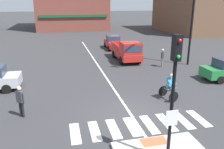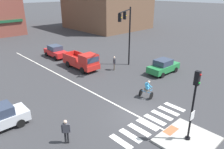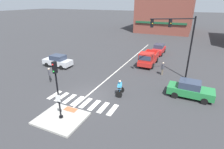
{
  "view_description": "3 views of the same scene",
  "coord_description": "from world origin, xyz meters",
  "px_view_note": "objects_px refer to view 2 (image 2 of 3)",
  "views": [
    {
      "loc": [
        -3.58,
        -10.45,
        5.66
      ],
      "look_at": [
        -0.57,
        2.54,
        1.48
      ],
      "focal_mm": 37.06,
      "sensor_mm": 36.0,
      "label": 1
    },
    {
      "loc": [
        -11.03,
        -8.72,
        8.92
      ],
      "look_at": [
        0.93,
        3.98,
        1.97
      ],
      "focal_mm": 34.29,
      "sensor_mm": 36.0,
      "label": 2
    },
    {
      "loc": [
        8.47,
        -12.9,
        8.59
      ],
      "look_at": [
        1.04,
        3.29,
        1.22
      ],
      "focal_mm": 28.83,
      "sensor_mm": 36.0,
      "label": 3
    }
  ],
  "objects_px": {
    "pedestrian_waiting_far_side": "(114,62)",
    "car_green_cross_right": "(163,66)",
    "car_red_eastbound_distant": "(56,51)",
    "pedestrian_at_curb_left": "(66,130)",
    "cyclist": "(147,89)",
    "signal_pole": "(194,100)",
    "traffic_light_mast": "(127,28)",
    "pickup_truck_red_eastbound_far": "(83,61)"
  },
  "relations": [
    {
      "from": "traffic_light_mast",
      "to": "car_green_cross_right",
      "type": "height_order",
      "value": "traffic_light_mast"
    },
    {
      "from": "car_red_eastbound_distant",
      "to": "pedestrian_waiting_far_side",
      "type": "height_order",
      "value": "pedestrian_waiting_far_side"
    },
    {
      "from": "traffic_light_mast",
      "to": "pedestrian_at_curb_left",
      "type": "distance_m",
      "value": 14.87
    },
    {
      "from": "car_green_cross_right",
      "to": "pickup_truck_red_eastbound_far",
      "type": "bearing_deg",
      "value": 128.97
    },
    {
      "from": "traffic_light_mast",
      "to": "cyclist",
      "type": "bearing_deg",
      "value": -123.2
    },
    {
      "from": "traffic_light_mast",
      "to": "car_green_cross_right",
      "type": "distance_m",
      "value": 6.01
    },
    {
      "from": "pedestrian_at_curb_left",
      "to": "car_red_eastbound_distant",
      "type": "bearing_deg",
      "value": 62.4
    },
    {
      "from": "cyclist",
      "to": "pedestrian_at_curb_left",
      "type": "relative_size",
      "value": 1.01
    },
    {
      "from": "car_green_cross_right",
      "to": "pickup_truck_red_eastbound_far",
      "type": "distance_m",
      "value": 9.36
    },
    {
      "from": "signal_pole",
      "to": "cyclist",
      "type": "distance_m",
      "value": 6.39
    },
    {
      "from": "cyclist",
      "to": "pedestrian_at_curb_left",
      "type": "xyz_separation_m",
      "value": [
        -8.39,
        -0.36,
        0.11
      ]
    },
    {
      "from": "signal_pole",
      "to": "pickup_truck_red_eastbound_far",
      "type": "distance_m",
      "value": 15.58
    },
    {
      "from": "signal_pole",
      "to": "car_red_eastbound_distant",
      "type": "height_order",
      "value": "signal_pole"
    },
    {
      "from": "pedestrian_waiting_far_side",
      "to": "cyclist",
      "type": "bearing_deg",
      "value": -111.65
    },
    {
      "from": "signal_pole",
      "to": "pedestrian_waiting_far_side",
      "type": "distance_m",
      "value": 13.73
    },
    {
      "from": "car_red_eastbound_distant",
      "to": "car_green_cross_right",
      "type": "distance_m",
      "value": 15.14
    },
    {
      "from": "signal_pole",
      "to": "car_green_cross_right",
      "type": "relative_size",
      "value": 1.1
    },
    {
      "from": "car_green_cross_right",
      "to": "cyclist",
      "type": "bearing_deg",
      "value": -158.04
    },
    {
      "from": "signal_pole",
      "to": "cyclist",
      "type": "bearing_deg",
      "value": 63.28
    },
    {
      "from": "traffic_light_mast",
      "to": "car_red_eastbound_distant",
      "type": "height_order",
      "value": "traffic_light_mast"
    },
    {
      "from": "cyclist",
      "to": "car_red_eastbound_distant",
      "type": "bearing_deg",
      "value": 88.5
    },
    {
      "from": "pickup_truck_red_eastbound_far",
      "to": "cyclist",
      "type": "height_order",
      "value": "pickup_truck_red_eastbound_far"
    },
    {
      "from": "cyclist",
      "to": "pedestrian_waiting_far_side",
      "type": "bearing_deg",
      "value": 68.35
    },
    {
      "from": "pickup_truck_red_eastbound_far",
      "to": "car_green_cross_right",
      "type": "bearing_deg",
      "value": -51.03
    },
    {
      "from": "pedestrian_at_curb_left",
      "to": "cyclist",
      "type": "bearing_deg",
      "value": 2.48
    },
    {
      "from": "signal_pole",
      "to": "pedestrian_at_curb_left",
      "type": "height_order",
      "value": "signal_pole"
    },
    {
      "from": "pedestrian_waiting_far_side",
      "to": "car_green_cross_right",
      "type": "bearing_deg",
      "value": -53.42
    },
    {
      "from": "car_red_eastbound_distant",
      "to": "pedestrian_at_curb_left",
      "type": "relative_size",
      "value": 2.47
    },
    {
      "from": "car_red_eastbound_distant",
      "to": "cyclist",
      "type": "xyz_separation_m",
      "value": [
        -0.43,
        -16.5,
        0.06
      ]
    },
    {
      "from": "car_red_eastbound_distant",
      "to": "pedestrian_waiting_far_side",
      "type": "bearing_deg",
      "value": -76.09
    },
    {
      "from": "cyclist",
      "to": "pedestrian_at_curb_left",
      "type": "distance_m",
      "value": 8.39
    },
    {
      "from": "car_red_eastbound_distant",
      "to": "pedestrian_at_curb_left",
      "type": "distance_m",
      "value": 19.03
    },
    {
      "from": "car_green_cross_right",
      "to": "signal_pole",
      "type": "bearing_deg",
      "value": -138.35
    },
    {
      "from": "traffic_light_mast",
      "to": "pickup_truck_red_eastbound_far",
      "type": "height_order",
      "value": "traffic_light_mast"
    },
    {
      "from": "signal_pole",
      "to": "car_red_eastbound_distant",
      "type": "xyz_separation_m",
      "value": [
        3.16,
        21.92,
        -2.09
      ]
    },
    {
      "from": "signal_pole",
      "to": "cyclist",
      "type": "relative_size",
      "value": 2.72
    },
    {
      "from": "pedestrian_at_curb_left",
      "to": "traffic_light_mast",
      "type": "bearing_deg",
      "value": 28.44
    },
    {
      "from": "signal_pole",
      "to": "pedestrian_at_curb_left",
      "type": "xyz_separation_m",
      "value": [
        -5.66,
        5.05,
        -1.92
      ]
    },
    {
      "from": "signal_pole",
      "to": "car_green_cross_right",
      "type": "bearing_deg",
      "value": 41.65
    },
    {
      "from": "car_green_cross_right",
      "to": "traffic_light_mast",
      "type": "bearing_deg",
      "value": 115.61
    },
    {
      "from": "pedestrian_at_curb_left",
      "to": "car_green_cross_right",
      "type": "bearing_deg",
      "value": 11.07
    },
    {
      "from": "cyclist",
      "to": "pedestrian_at_curb_left",
      "type": "height_order",
      "value": "cyclist"
    }
  ]
}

